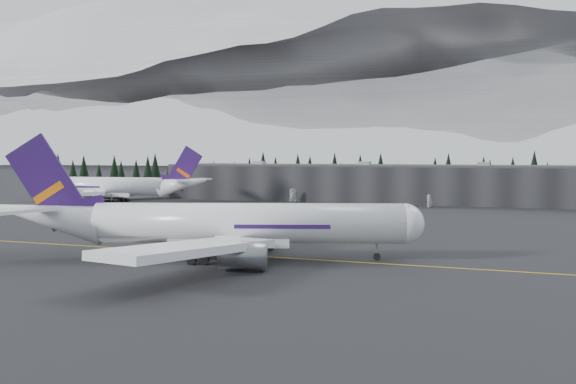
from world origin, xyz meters
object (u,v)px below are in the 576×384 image
(gse_vehicle_a, at_px, (293,200))
(gse_vehicle_b, at_px, (430,206))
(terminal, at_px, (393,183))
(jet_main, at_px, (212,224))
(jet_parked, at_px, (114,187))

(gse_vehicle_a, distance_m, gse_vehicle_b, 47.01)
(terminal, xyz_separation_m, jet_main, (-2.59, -132.02, -0.79))
(jet_parked, bearing_deg, gse_vehicle_b, -179.55)
(terminal, relative_size, jet_parked, 2.47)
(terminal, xyz_separation_m, jet_parked, (-86.69, -38.71, -0.92))
(jet_main, xyz_separation_m, gse_vehicle_b, (18.58, 108.00, -4.81))
(terminal, xyz_separation_m, gse_vehicle_a, (-30.55, -17.36, -5.65))
(terminal, height_order, jet_parked, jet_parked)
(terminal, height_order, jet_main, jet_main)
(jet_parked, distance_m, gse_vehicle_a, 60.25)
(jet_main, height_order, gse_vehicle_b, jet_main)
(terminal, distance_m, gse_vehicle_a, 35.59)
(jet_main, distance_m, gse_vehicle_b, 109.69)
(terminal, bearing_deg, gse_vehicle_b, -56.36)
(terminal, relative_size, jet_main, 2.48)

